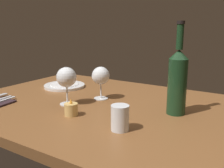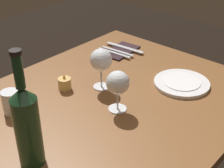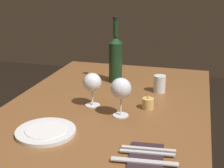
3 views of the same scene
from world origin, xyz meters
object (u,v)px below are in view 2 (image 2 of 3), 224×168
object	(u,v)px
folded_napkin	(121,51)
wine_glass_left	(118,83)
water_tumbler	(11,103)
fork_inner	(117,51)
votive_candle	(65,84)
dinner_plate	(182,83)
fork_outer	(114,53)
wine_glass_right	(101,60)
table_knife	(125,48)
wine_bottle	(27,125)

from	to	relation	value
folded_napkin	wine_glass_left	bearing A→B (deg)	-141.12
water_tumbler	fork_inner	bearing A→B (deg)	3.95
wine_glass_left	fork_inner	bearing A→B (deg)	40.79
votive_candle	dinner_plate	xyz separation A→B (m)	(0.33, -0.33, -0.02)
fork_inner	fork_outer	xyz separation A→B (m)	(-0.02, 0.00, 0.00)
wine_glass_right	table_knife	size ratio (longest dim) A/B	0.78
wine_glass_right	fork_outer	xyz separation A→B (m)	(0.26, 0.16, -0.11)
wine_glass_left	folded_napkin	distance (m)	0.50
dinner_plate	votive_candle	bearing A→B (deg)	135.71
wine_glass_left	fork_outer	world-z (taller)	wine_glass_left
folded_napkin	fork_outer	size ratio (longest dim) A/B	1.11
wine_glass_right	water_tumbler	xyz separation A→B (m)	(-0.34, 0.12, -0.08)
water_tumbler	table_knife	size ratio (longest dim) A/B	0.41
water_tumbler	dinner_plate	world-z (taller)	water_tumbler
water_tumbler	fork_outer	size ratio (longest dim) A/B	0.47
wine_bottle	votive_candle	bearing A→B (deg)	35.37
water_tumbler	table_knife	world-z (taller)	water_tumbler
fork_outer	wine_glass_right	bearing A→B (deg)	-148.21
fork_inner	table_knife	bearing A→B (deg)	-0.00
folded_napkin	table_knife	xyz separation A→B (m)	(0.03, 0.00, 0.01)
fork_outer	wine_glass_left	bearing A→B (deg)	-137.15
dinner_plate	fork_outer	distance (m)	0.39
wine_glass_right	folded_napkin	world-z (taller)	wine_glass_right
table_knife	wine_bottle	bearing A→B (deg)	-158.99
wine_bottle	folded_napkin	bearing A→B (deg)	21.77
water_tumbler	folded_napkin	xyz separation A→B (m)	(0.64, 0.04, -0.03)
folded_napkin	table_knife	world-z (taller)	table_knife
fork_outer	water_tumbler	bearing A→B (deg)	-175.88
fork_outer	dinner_plate	bearing A→B (deg)	-94.29
votive_candle	dinner_plate	bearing A→B (deg)	-44.29
wine_glass_left	water_tumbler	xyz separation A→B (m)	(-0.26, 0.27, -0.07)
wine_glass_left	wine_bottle	distance (m)	0.36
wine_bottle	water_tumbler	world-z (taller)	wine_bottle
fork_inner	votive_candle	bearing A→B (deg)	-170.90
water_tumbler	fork_inner	world-z (taller)	water_tumbler
wine_glass_left	water_tumbler	world-z (taller)	wine_glass_left
dinner_plate	water_tumbler	bearing A→B (deg)	148.43
wine_glass_left	votive_candle	distance (m)	0.26
wine_bottle	votive_candle	world-z (taller)	wine_bottle
votive_candle	fork_inner	size ratio (longest dim) A/B	0.37
dinner_plate	wine_glass_right	bearing A→B (deg)	134.83
wine_glass_left	water_tumbler	size ratio (longest dim) A/B	1.78
wine_bottle	folded_napkin	xyz separation A→B (m)	(0.75, 0.30, -0.13)
water_tumbler	votive_candle	xyz separation A→B (m)	(0.23, -0.02, -0.02)
wine_bottle	folded_napkin	world-z (taller)	wine_bottle
folded_napkin	table_knife	bearing A→B (deg)	0.00
wine_glass_right	fork_inner	distance (m)	0.34
wine_glass_left	table_knife	world-z (taller)	wine_glass_left
wine_glass_left	fork_inner	xyz separation A→B (m)	(0.36, 0.31, -0.10)
water_tumbler	votive_candle	bearing A→B (deg)	-4.91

